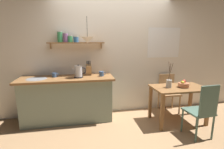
% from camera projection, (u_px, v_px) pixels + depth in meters
% --- Properties ---
extents(ground_plane, '(14.00, 14.00, 0.00)m').
position_uv_depth(ground_plane, '(119.00, 123.00, 3.37)').
color(ground_plane, '#A87F56').
extents(back_wall, '(6.80, 0.11, 2.70)m').
position_uv_depth(back_wall, '(122.00, 53.00, 3.76)').
color(back_wall, silver).
rests_on(back_wall, ground_plane).
extents(kitchen_counter, '(1.83, 0.63, 0.91)m').
position_uv_depth(kitchen_counter, '(68.00, 99.00, 3.41)').
color(kitchen_counter, gray).
rests_on(kitchen_counter, ground_plane).
extents(wall_shelf, '(1.13, 0.20, 0.34)m').
position_uv_depth(wall_shelf, '(71.00, 40.00, 3.36)').
color(wall_shelf, brown).
extents(dining_table, '(1.04, 0.63, 0.73)m').
position_uv_depth(dining_table, '(179.00, 93.00, 3.32)').
color(dining_table, brown).
rests_on(dining_table, ground_plane).
extents(dining_chair_near, '(0.41, 0.44, 0.95)m').
position_uv_depth(dining_chair_near, '(202.00, 109.00, 2.76)').
color(dining_chair_near, '#4C6B5B').
rests_on(dining_chair_near, ground_plane).
extents(dining_chair_far, '(0.44, 0.43, 0.86)m').
position_uv_depth(dining_chair_far, '(168.00, 90.00, 3.90)').
color(dining_chair_far, tan).
rests_on(dining_chair_far, ground_plane).
extents(fruit_bowl, '(0.21, 0.21, 0.15)m').
position_uv_depth(fruit_bowl, '(184.00, 84.00, 3.27)').
color(fruit_bowl, '#BC704C').
rests_on(fruit_bowl, dining_table).
extents(twig_vase, '(0.10, 0.10, 0.51)m').
position_uv_depth(twig_vase, '(169.00, 83.00, 3.24)').
color(twig_vase, '#B7B2A8').
rests_on(twig_vase, dining_table).
extents(electric_kettle, '(0.26, 0.17, 0.26)m').
position_uv_depth(electric_kettle, '(79.00, 72.00, 3.27)').
color(electric_kettle, black).
rests_on(electric_kettle, kitchen_counter).
extents(knife_block, '(0.11, 0.17, 0.30)m').
position_uv_depth(knife_block, '(89.00, 69.00, 3.52)').
color(knife_block, tan).
rests_on(knife_block, kitchen_counter).
extents(coffee_mug_by_sink, '(0.12, 0.08, 0.09)m').
position_uv_depth(coffee_mug_by_sink, '(54.00, 75.00, 3.32)').
color(coffee_mug_by_sink, '#3D5B89').
rests_on(coffee_mug_by_sink, kitchen_counter).
extents(coffee_mug_spare, '(0.13, 0.09, 0.10)m').
position_uv_depth(coffee_mug_spare, '(102.00, 74.00, 3.41)').
color(coffee_mug_spare, '#3D5B89').
rests_on(coffee_mug_spare, kitchen_counter).
extents(pendant_lamp, '(0.24, 0.24, 0.48)m').
position_uv_depth(pendant_lamp, '(87.00, 40.00, 3.20)').
color(pendant_lamp, black).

